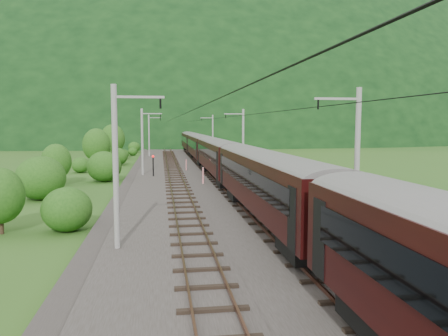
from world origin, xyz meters
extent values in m
plane|color=#28561A|center=(0.00, 0.00, 0.00)|extent=(600.00, 600.00, 0.00)
cube|color=#38332D|center=(0.00, 10.00, 0.15)|extent=(14.00, 220.00, 0.30)
cube|color=brown|center=(-3.12, 10.00, 0.49)|extent=(0.08, 220.00, 0.15)
cube|color=brown|center=(-1.68, 10.00, 0.49)|extent=(0.08, 220.00, 0.15)
cube|color=black|center=(-2.40, 10.00, 0.36)|extent=(2.40, 220.00, 0.12)
cube|color=brown|center=(1.68, 10.00, 0.49)|extent=(0.08, 220.00, 0.15)
cube|color=brown|center=(3.12, 10.00, 0.49)|extent=(0.08, 220.00, 0.15)
cube|color=black|center=(2.40, 10.00, 0.36)|extent=(2.40, 220.00, 0.12)
cylinder|color=gray|center=(-6.20, 0.00, 4.30)|extent=(0.28, 0.28, 8.00)
cube|color=gray|center=(-5.00, 0.00, 7.70)|extent=(2.40, 0.12, 0.12)
cylinder|color=black|center=(-4.00, 0.00, 7.40)|extent=(0.10, 0.10, 0.50)
cylinder|color=gray|center=(-6.20, 32.00, 4.30)|extent=(0.28, 0.28, 8.00)
cube|color=gray|center=(-5.00, 32.00, 7.70)|extent=(2.40, 0.12, 0.12)
cylinder|color=black|center=(-4.00, 32.00, 7.40)|extent=(0.10, 0.10, 0.50)
cylinder|color=gray|center=(-6.20, 64.00, 4.30)|extent=(0.28, 0.28, 8.00)
cube|color=gray|center=(-5.00, 64.00, 7.70)|extent=(2.40, 0.12, 0.12)
cylinder|color=black|center=(-4.00, 64.00, 7.40)|extent=(0.10, 0.10, 0.50)
cylinder|color=gray|center=(-6.20, 96.00, 4.30)|extent=(0.28, 0.28, 8.00)
cube|color=gray|center=(-5.00, 96.00, 7.70)|extent=(2.40, 0.12, 0.12)
cylinder|color=black|center=(-4.00, 96.00, 7.40)|extent=(0.10, 0.10, 0.50)
cylinder|color=gray|center=(-6.20, 128.00, 4.30)|extent=(0.28, 0.28, 8.00)
cube|color=gray|center=(-5.00, 128.00, 7.70)|extent=(2.40, 0.12, 0.12)
cylinder|color=black|center=(-4.00, 128.00, 7.40)|extent=(0.10, 0.10, 0.50)
cylinder|color=gray|center=(6.20, 0.00, 4.30)|extent=(0.28, 0.28, 8.00)
cube|color=gray|center=(5.00, 0.00, 7.70)|extent=(2.40, 0.12, 0.12)
cylinder|color=black|center=(4.00, 0.00, 7.40)|extent=(0.10, 0.10, 0.50)
cylinder|color=gray|center=(6.20, 32.00, 4.30)|extent=(0.28, 0.28, 8.00)
cube|color=gray|center=(5.00, 32.00, 7.70)|extent=(2.40, 0.12, 0.12)
cylinder|color=black|center=(4.00, 32.00, 7.40)|extent=(0.10, 0.10, 0.50)
cylinder|color=gray|center=(6.20, 64.00, 4.30)|extent=(0.28, 0.28, 8.00)
cube|color=gray|center=(5.00, 64.00, 7.70)|extent=(2.40, 0.12, 0.12)
cylinder|color=black|center=(4.00, 64.00, 7.40)|extent=(0.10, 0.10, 0.50)
cylinder|color=gray|center=(6.20, 96.00, 4.30)|extent=(0.28, 0.28, 8.00)
cube|color=gray|center=(5.00, 96.00, 7.70)|extent=(2.40, 0.12, 0.12)
cylinder|color=black|center=(4.00, 96.00, 7.40)|extent=(0.10, 0.10, 0.50)
cylinder|color=gray|center=(6.20, 128.00, 4.30)|extent=(0.28, 0.28, 8.00)
cube|color=gray|center=(5.00, 128.00, 7.70)|extent=(2.40, 0.12, 0.12)
cylinder|color=black|center=(4.00, 128.00, 7.40)|extent=(0.10, 0.10, 0.50)
cylinder|color=black|center=(-2.40, 10.00, 7.10)|extent=(0.03, 198.00, 0.03)
cylinder|color=black|center=(2.40, 10.00, 7.10)|extent=(0.03, 198.00, 0.03)
ellipsoid|color=black|center=(0.00, 260.00, 0.00)|extent=(504.00, 360.00, 244.00)
cube|color=black|center=(2.40, -10.68, 1.01)|extent=(2.17, 3.16, 0.89)
cube|color=black|center=(2.40, 4.21, 2.94)|extent=(2.87, 21.75, 2.97)
cylinder|color=slate|center=(2.40, 4.21, 4.28)|extent=(2.87, 21.64, 2.87)
cube|color=black|center=(0.95, 4.21, 3.30)|extent=(0.05, 19.14, 1.14)
cube|color=black|center=(3.85, 4.21, 3.30)|extent=(0.05, 19.14, 1.14)
cube|color=black|center=(2.40, -3.40, 1.01)|extent=(2.17, 3.16, 0.89)
cube|color=black|center=(2.40, 11.82, 1.01)|extent=(2.17, 3.16, 0.89)
cube|color=black|center=(2.40, 26.71, 2.94)|extent=(2.87, 21.75, 2.97)
cylinder|color=slate|center=(2.40, 26.71, 4.28)|extent=(2.87, 21.64, 2.87)
cube|color=black|center=(0.95, 26.71, 3.30)|extent=(0.05, 19.14, 1.14)
cube|color=black|center=(3.85, 26.71, 3.30)|extent=(0.05, 19.14, 1.14)
cube|color=black|center=(2.40, 19.10, 1.01)|extent=(2.17, 3.16, 0.89)
cube|color=black|center=(2.40, 34.32, 1.01)|extent=(2.17, 3.16, 0.89)
cube|color=black|center=(2.40, 49.20, 2.94)|extent=(2.87, 21.75, 2.97)
cylinder|color=slate|center=(2.40, 49.20, 4.28)|extent=(2.87, 21.64, 2.87)
cube|color=black|center=(0.95, 49.20, 3.30)|extent=(0.05, 19.14, 1.14)
cube|color=black|center=(3.85, 49.20, 3.30)|extent=(0.05, 19.14, 1.14)
cube|color=black|center=(2.40, 41.59, 1.01)|extent=(2.17, 3.16, 0.89)
cube|color=black|center=(2.40, 56.81, 1.01)|extent=(2.17, 3.16, 0.89)
cube|color=black|center=(2.40, 71.70, 2.94)|extent=(2.87, 21.75, 2.97)
cylinder|color=slate|center=(2.40, 71.70, 4.28)|extent=(2.87, 21.64, 2.87)
cube|color=black|center=(0.95, 71.70, 3.30)|extent=(0.05, 19.14, 1.14)
cube|color=black|center=(3.85, 71.70, 3.30)|extent=(0.05, 19.14, 1.14)
cube|color=black|center=(2.40, 64.09, 1.01)|extent=(2.17, 3.16, 0.89)
cube|color=black|center=(2.40, 79.31, 1.01)|extent=(2.17, 3.16, 0.89)
cube|color=#131B96|center=(2.40, 103.09, 2.94)|extent=(2.87, 17.79, 2.97)
cylinder|color=slate|center=(2.40, 103.09, 4.28)|extent=(2.87, 17.70, 2.87)
cube|color=black|center=(0.95, 103.09, 3.30)|extent=(0.05, 15.66, 1.14)
cube|color=black|center=(3.85, 103.09, 3.30)|extent=(0.05, 15.66, 1.14)
cube|color=black|center=(2.40, 96.87, 1.01)|extent=(2.17, 3.16, 0.89)
cube|color=black|center=(2.40, 109.32, 1.01)|extent=(2.17, 3.16, 0.89)
cube|color=yellow|center=(2.40, 111.79, 2.74)|extent=(2.92, 0.50, 2.67)
cube|color=yellow|center=(2.40, 94.40, 2.74)|extent=(2.92, 0.50, 2.67)
cube|color=black|center=(2.40, 106.09, 4.97)|extent=(0.08, 1.60, 0.89)
cylinder|color=red|center=(-0.66, 36.48, 1.03)|extent=(0.15, 0.15, 1.45)
cylinder|color=red|center=(0.29, 22.97, 1.14)|extent=(0.18, 0.18, 1.68)
cylinder|color=black|center=(-4.92, 30.38, 1.44)|extent=(0.16, 0.16, 2.29)
sphere|color=red|center=(-4.92, 30.38, 2.64)|extent=(0.27, 0.27, 0.27)
ellipsoid|color=#204E15|center=(-9.62, 5.14, 1.33)|extent=(2.97, 2.97, 2.67)
ellipsoid|color=#204E15|center=(-14.14, 17.03, 1.86)|extent=(4.14, 4.14, 3.73)
ellipsoid|color=#204E15|center=(-10.29, 28.34, 1.71)|extent=(3.81, 3.81, 3.42)
ellipsoid|color=#204E15|center=(-14.58, 38.14, 1.05)|extent=(2.33, 2.33, 2.09)
ellipsoid|color=#204E15|center=(-10.72, 48.76, 1.36)|extent=(3.03, 3.03, 2.72)
ellipsoid|color=#204E15|center=(-10.90, 61.54, 0.90)|extent=(2.01, 2.01, 1.81)
ellipsoid|color=#204E15|center=(-9.72, 70.03, 0.84)|extent=(1.87, 1.87, 1.68)
ellipsoid|color=#204E15|center=(-10.03, 80.28, 1.23)|extent=(2.73, 2.73, 2.46)
ellipsoid|color=#204E15|center=(-14.89, 94.40, 1.92)|extent=(4.28, 4.28, 3.85)
cylinder|color=black|center=(-13.28, 5.01, 1.06)|extent=(0.24, 0.24, 2.13)
ellipsoid|color=#204E15|center=(-13.28, 5.01, 2.28)|extent=(2.73, 2.73, 3.28)
cylinder|color=black|center=(-14.82, 25.77, 1.19)|extent=(0.24, 0.24, 2.39)
ellipsoid|color=#204E15|center=(-14.82, 25.77, 2.56)|extent=(3.07, 3.07, 3.69)
cylinder|color=black|center=(-13.41, 44.99, 1.58)|extent=(0.24, 0.24, 3.17)
ellipsoid|color=#204E15|center=(-13.41, 44.99, 3.39)|extent=(4.07, 4.07, 4.89)
cylinder|color=black|center=(-12.73, 60.76, 1.75)|extent=(0.24, 0.24, 3.49)
ellipsoid|color=#204E15|center=(-12.73, 60.76, 3.74)|extent=(4.49, 4.49, 5.39)
ellipsoid|color=#204E15|center=(11.79, 21.61, 0.99)|extent=(2.21, 2.21, 1.98)
ellipsoid|color=#204E15|center=(11.25, 47.61, 0.86)|extent=(1.90, 1.90, 1.71)
camera|label=1|loc=(-4.02, -21.60, 6.37)|focal=35.00mm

